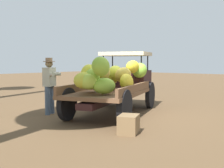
# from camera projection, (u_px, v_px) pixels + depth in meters

# --- Properties ---
(ground_plane) EXTENTS (60.00, 60.00, 0.00)m
(ground_plane) POSITION_uv_depth(u_px,v_px,m) (124.00, 113.00, 8.58)
(ground_plane) COLOR brown
(truck) EXTENTS (4.66, 2.94, 1.88)m
(truck) POSITION_uv_depth(u_px,v_px,m) (116.00, 81.00, 8.59)
(truck) COLOR black
(truck) RESTS_ON ground
(farmer) EXTENTS (0.56, 0.53, 1.68)m
(farmer) POSITION_uv_depth(u_px,v_px,m) (50.00, 82.00, 8.35)
(farmer) COLOR #4A5C72
(farmer) RESTS_ON ground
(wooden_crate) EXTENTS (0.64, 0.58, 0.40)m
(wooden_crate) POSITION_uv_depth(u_px,v_px,m) (129.00, 124.00, 6.13)
(wooden_crate) COLOR olive
(wooden_crate) RESTS_ON ground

